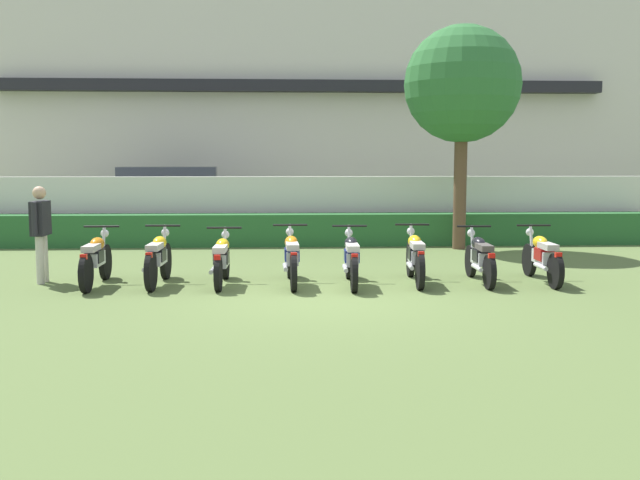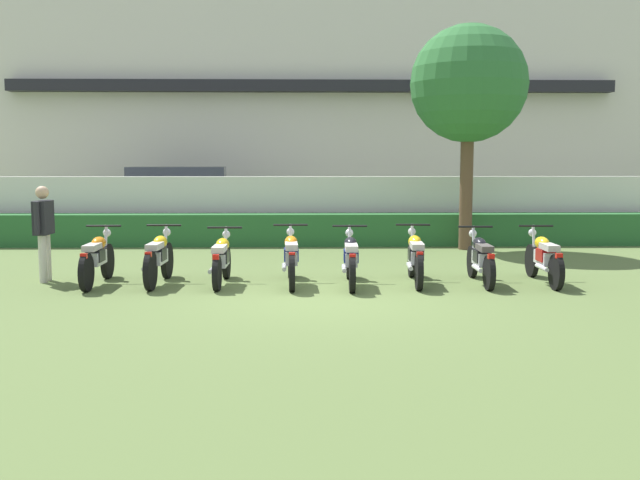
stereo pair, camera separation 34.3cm
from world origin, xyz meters
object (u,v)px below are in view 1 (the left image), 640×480
(motorcycle_in_row_0, at_px, (96,259))
(motorcycle_in_row_6, at_px, (480,257))
(motorcycle_in_row_4, at_px, (351,258))
(motorcycle_in_row_1, at_px, (158,258))
(motorcycle_in_row_7, at_px, (542,257))
(parked_car, at_px, (175,200))
(motorcycle_in_row_2, at_px, (222,259))
(tree_near_inspector, at_px, (462,85))
(motorcycle_in_row_5, at_px, (415,256))
(motorcycle_in_row_3, at_px, (292,257))
(inspector_person, at_px, (41,226))

(motorcycle_in_row_0, xyz_separation_m, motorcycle_in_row_6, (6.46, -0.03, -0.01))
(motorcycle_in_row_0, bearing_deg, motorcycle_in_row_4, -92.48)
(motorcycle_in_row_0, bearing_deg, motorcycle_in_row_1, -88.84)
(motorcycle_in_row_0, distance_m, motorcycle_in_row_6, 6.46)
(motorcycle_in_row_1, height_order, motorcycle_in_row_4, motorcycle_in_row_1)
(motorcycle_in_row_6, distance_m, motorcycle_in_row_7, 1.08)
(motorcycle_in_row_7, bearing_deg, motorcycle_in_row_6, 91.97)
(parked_car, xyz_separation_m, motorcycle_in_row_2, (2.08, -8.68, -0.50))
(motorcycle_in_row_2, bearing_deg, motorcycle_in_row_0, 90.57)
(tree_near_inspector, bearing_deg, motorcycle_in_row_6, -99.62)
(motorcycle_in_row_1, distance_m, motorcycle_in_row_6, 5.43)
(motorcycle_in_row_1, bearing_deg, motorcycle_in_row_5, -88.25)
(tree_near_inspector, relative_size, motorcycle_in_row_2, 2.90)
(motorcycle_in_row_0, height_order, motorcycle_in_row_7, motorcycle_in_row_0)
(motorcycle_in_row_1, relative_size, motorcycle_in_row_2, 1.04)
(motorcycle_in_row_5, bearing_deg, motorcycle_in_row_3, 94.68)
(motorcycle_in_row_2, relative_size, motorcycle_in_row_6, 0.96)
(motorcycle_in_row_6, bearing_deg, tree_near_inspector, -8.21)
(motorcycle_in_row_5, bearing_deg, parked_car, 35.16)
(motorcycle_in_row_4, bearing_deg, motorcycle_in_row_0, 89.71)
(motorcycle_in_row_1, xyz_separation_m, motorcycle_in_row_3, (2.23, -0.05, 0.00))
(motorcycle_in_row_4, relative_size, motorcycle_in_row_5, 1.01)
(motorcycle_in_row_3, distance_m, inspector_person, 4.29)
(motorcycle_in_row_5, height_order, inspector_person, inspector_person)
(inspector_person, bearing_deg, motorcycle_in_row_3, -4.97)
(motorcycle_in_row_6, bearing_deg, motorcycle_in_row_7, -87.86)
(motorcycle_in_row_4, height_order, motorcycle_in_row_7, motorcycle_in_row_4)
(motorcycle_in_row_5, relative_size, motorcycle_in_row_7, 1.02)
(motorcycle_in_row_3, bearing_deg, motorcycle_in_row_0, 87.65)
(motorcycle_in_row_1, distance_m, motorcycle_in_row_3, 2.23)
(motorcycle_in_row_3, distance_m, motorcycle_in_row_4, 1.00)
(parked_car, bearing_deg, inspector_person, -100.98)
(motorcycle_in_row_0, relative_size, motorcycle_in_row_5, 0.98)
(tree_near_inspector, distance_m, motorcycle_in_row_1, 8.42)
(motorcycle_in_row_0, distance_m, inspector_person, 1.17)
(motorcycle_in_row_2, bearing_deg, motorcycle_in_row_1, 88.48)
(tree_near_inspector, xyz_separation_m, motorcycle_in_row_5, (-1.89, -4.60, -3.34))
(motorcycle_in_row_3, height_order, inspector_person, inspector_person)
(motorcycle_in_row_0, xyz_separation_m, motorcycle_in_row_4, (4.25, -0.14, -0.00))
(parked_car, relative_size, inspector_person, 2.81)
(motorcycle_in_row_6, bearing_deg, parked_car, 37.99)
(motorcycle_in_row_4, bearing_deg, motorcycle_in_row_3, 84.80)
(motorcycle_in_row_1, xyz_separation_m, motorcycle_in_row_7, (6.51, -0.04, -0.02))
(motorcycle_in_row_0, distance_m, motorcycle_in_row_7, 7.54)
(motorcycle_in_row_2, bearing_deg, tree_near_inspector, -47.06)
(motorcycle_in_row_1, distance_m, motorcycle_in_row_4, 3.23)
(motorcycle_in_row_4, distance_m, inspector_person, 5.29)
(tree_near_inspector, xyz_separation_m, motorcycle_in_row_3, (-3.99, -4.65, -3.33))
(parked_car, height_order, motorcycle_in_row_1, parked_car)
(motorcycle_in_row_1, distance_m, motorcycle_in_row_5, 4.33)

